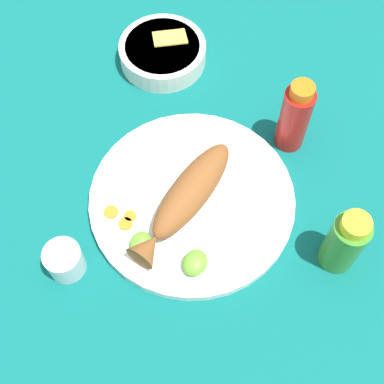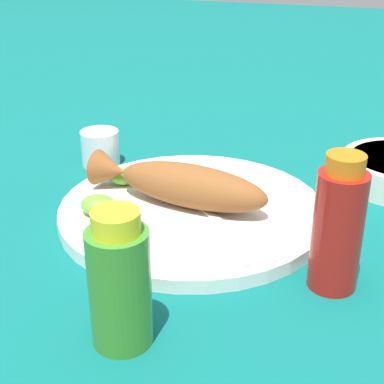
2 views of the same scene
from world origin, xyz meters
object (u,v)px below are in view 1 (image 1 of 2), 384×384
object	(u,v)px
fork_near	(239,177)
guacamole_bowl	(163,52)
fried_fish	(186,197)
hot_sauce_bottle_red	(295,117)
hot_sauce_bottle_green	(345,242)
salt_cup	(65,261)
fork_far	(246,200)
main_plate	(192,200)

from	to	relation	value
fork_near	guacamole_bowl	distance (m)	0.32
fried_fish	guacamole_bowl	bearing A→B (deg)	41.98
hot_sauce_bottle_red	guacamole_bowl	distance (m)	0.31
hot_sauce_bottle_green	salt_cup	distance (m)	0.45
fried_fish	fork_far	bearing A→B (deg)	-51.88
fried_fish	salt_cup	world-z (taller)	fried_fish
fork_near	fried_fish	bearing A→B (deg)	-170.87
fried_fish	fork_near	bearing A→B (deg)	-26.37
main_plate	fork_far	world-z (taller)	fork_far
guacamole_bowl	hot_sauce_bottle_green	bearing A→B (deg)	-119.61
hot_sauce_bottle_red	guacamole_bowl	size ratio (longest dim) A/B	0.90
hot_sauce_bottle_green	salt_cup	xyz separation A→B (m)	(-0.21, 0.39, -0.04)
fork_far	hot_sauce_bottle_red	size ratio (longest dim) A/B	1.10
guacamole_bowl	fork_near	bearing A→B (deg)	-128.03
fork_near	salt_cup	bearing A→B (deg)	-171.89
fried_fish	fork_far	distance (m)	0.11
fried_fish	guacamole_bowl	size ratio (longest dim) A/B	1.51
salt_cup	guacamole_bowl	distance (m)	0.47
salt_cup	guacamole_bowl	size ratio (longest dim) A/B	0.36
hot_sauce_bottle_red	hot_sauce_bottle_green	world-z (taller)	hot_sauce_bottle_red
hot_sauce_bottle_green	fried_fish	bearing A→B (deg)	96.00
fork_near	hot_sauce_bottle_red	distance (m)	0.14
fork_far	guacamole_bowl	xyz separation A→B (m)	(0.23, 0.28, 0.00)
fork_near	salt_cup	distance (m)	0.33
salt_cup	hot_sauce_bottle_red	bearing A→B (deg)	-31.33
fried_fish	salt_cup	distance (m)	0.22
main_plate	guacamole_bowl	distance (m)	0.33
main_plate	hot_sauce_bottle_red	bearing A→B (deg)	-28.52
hot_sauce_bottle_green	fork_far	bearing A→B (deg)	81.99
fried_fish	hot_sauce_bottle_red	bearing A→B (deg)	-19.00
guacamole_bowl	main_plate	bearing A→B (deg)	-144.06
main_plate	salt_cup	distance (m)	0.24
fork_near	hot_sauce_bottle_red	bearing A→B (deg)	22.41
main_plate	hot_sauce_bottle_red	world-z (taller)	hot_sauce_bottle_red
fork_near	fork_far	world-z (taller)	same
hot_sauce_bottle_red	guacamole_bowl	xyz separation A→B (m)	(0.07, 0.30, -0.05)
fork_near	fork_far	bearing A→B (deg)	-97.77
fork_far	main_plate	bearing A→B (deg)	138.56
main_plate	salt_cup	bearing A→B (deg)	146.04
fork_far	salt_cup	xyz separation A→B (m)	(-0.23, 0.22, 0.00)
main_plate	salt_cup	xyz separation A→B (m)	(-0.20, 0.13, 0.02)
hot_sauce_bottle_red	main_plate	bearing A→B (deg)	151.48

